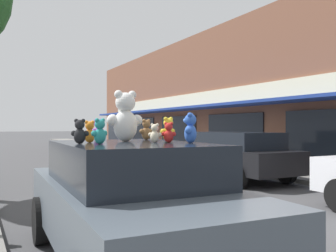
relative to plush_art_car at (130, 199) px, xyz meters
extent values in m
plane|color=#424244|center=(2.89, 0.79, -0.85)|extent=(260.00, 260.00, 0.00)
cube|color=brown|center=(14.45, 12.80, 2.66)|extent=(10.08, 33.20, 7.02)
cube|color=navy|center=(8.64, 12.80, 1.92)|extent=(1.53, 27.89, 0.12)
cube|color=beige|center=(9.35, 12.80, 2.47)|extent=(0.08, 26.56, 0.70)
cube|color=black|center=(9.36, 4.50, 0.55)|extent=(0.06, 4.21, 2.00)
cube|color=black|center=(9.36, 10.03, 0.55)|extent=(0.06, 4.21, 2.00)
cube|color=black|center=(9.36, 15.56, 0.55)|extent=(0.06, 4.21, 2.00)
cube|color=black|center=(9.36, 21.10, 0.55)|extent=(0.06, 4.21, 2.00)
cube|color=black|center=(9.36, 26.63, 0.55)|extent=(0.06, 4.21, 2.00)
cube|color=#4C5660|center=(0.00, 0.00, -0.13)|extent=(2.13, 4.60, 0.71)
cube|color=black|center=(0.00, 0.00, 0.48)|extent=(1.81, 2.56, 0.51)
cylinder|color=black|center=(-0.89, 1.44, -0.49)|extent=(0.23, 0.72, 0.71)
cylinder|color=black|center=(1.01, 1.36, -0.49)|extent=(0.23, 0.72, 0.71)
ellipsoid|color=white|center=(0.08, 0.39, 0.95)|extent=(0.35, 0.30, 0.44)
sphere|color=white|center=(0.08, 0.39, 1.28)|extent=(0.29, 0.29, 0.28)
sphere|color=white|center=(0.18, 0.39, 1.39)|extent=(0.12, 0.12, 0.12)
sphere|color=white|center=(-0.02, 0.40, 1.39)|extent=(0.12, 0.12, 0.12)
sphere|color=white|center=(0.09, 0.51, 1.26)|extent=(0.11, 0.11, 0.11)
sphere|color=white|center=(0.26, 0.41, 1.03)|extent=(0.17, 0.17, 0.16)
sphere|color=white|center=(-0.09, 0.43, 1.03)|extent=(0.17, 0.17, 0.16)
ellipsoid|color=red|center=(0.45, -0.22, 0.82)|extent=(0.17, 0.16, 0.17)
sphere|color=red|center=(0.45, -0.22, 0.94)|extent=(0.15, 0.15, 0.10)
sphere|color=red|center=(0.47, -0.24, 0.98)|extent=(0.06, 0.06, 0.04)
sphere|color=red|center=(0.42, -0.19, 0.98)|extent=(0.06, 0.06, 0.04)
sphere|color=#FF4741|center=(0.47, -0.18, 0.93)|extent=(0.06, 0.06, 0.04)
sphere|color=red|center=(0.50, -0.25, 0.85)|extent=(0.09, 0.09, 0.06)
sphere|color=red|center=(0.40, -0.17, 0.85)|extent=(0.09, 0.09, 0.06)
ellipsoid|color=beige|center=(0.28, -0.14, 0.81)|extent=(0.16, 0.15, 0.15)
sphere|color=beige|center=(0.28, -0.14, 0.92)|extent=(0.14, 0.14, 0.10)
sphere|color=beige|center=(0.31, -0.16, 0.96)|extent=(0.06, 0.06, 0.04)
sphere|color=beige|center=(0.26, -0.12, 0.96)|extent=(0.06, 0.06, 0.04)
sphere|color=white|center=(0.31, -0.11, 0.92)|extent=(0.05, 0.05, 0.04)
sphere|color=beige|center=(0.33, -0.18, 0.84)|extent=(0.08, 0.08, 0.06)
sphere|color=beige|center=(0.24, -0.09, 0.84)|extent=(0.08, 0.08, 0.06)
ellipsoid|color=yellow|center=(0.53, -0.04, 0.84)|extent=(0.19, 0.17, 0.21)
sphere|color=yellow|center=(0.53, -0.04, 0.99)|extent=(0.16, 0.16, 0.13)
sphere|color=yellow|center=(0.58, -0.03, 1.04)|extent=(0.07, 0.07, 0.06)
sphere|color=yellow|center=(0.49, -0.05, 1.04)|extent=(0.07, 0.07, 0.06)
sphere|color=#FFFF4D|center=(0.52, 0.02, 0.98)|extent=(0.06, 0.06, 0.05)
sphere|color=yellow|center=(0.61, -0.01, 0.88)|extent=(0.09, 0.09, 0.08)
sphere|color=yellow|center=(0.45, -0.05, 0.88)|extent=(0.09, 0.09, 0.08)
ellipsoid|color=blue|center=(0.62, -0.47, 0.85)|extent=(0.23, 0.24, 0.24)
sphere|color=blue|center=(0.62, -0.47, 1.03)|extent=(0.21, 0.21, 0.15)
sphere|color=blue|center=(0.66, -0.43, 1.09)|extent=(0.09, 0.09, 0.06)
sphere|color=blue|center=(0.59, -0.51, 1.09)|extent=(0.09, 0.09, 0.06)
sphere|color=#548DFF|center=(0.57, -0.43, 1.02)|extent=(0.08, 0.08, 0.06)
sphere|color=blue|center=(0.67, -0.39, 0.89)|extent=(0.12, 0.12, 0.09)
sphere|color=blue|center=(0.55, -0.54, 0.89)|extent=(0.12, 0.12, 0.09)
ellipsoid|color=purple|center=(-0.12, 0.98, 0.84)|extent=(0.20, 0.19, 0.20)
sphere|color=purple|center=(-0.12, 0.98, 0.99)|extent=(0.17, 0.17, 0.13)
sphere|color=purple|center=(-0.08, 1.00, 1.04)|extent=(0.07, 0.07, 0.05)
sphere|color=purple|center=(-0.17, 0.96, 1.04)|extent=(0.07, 0.07, 0.05)
sphere|color=#BA67ED|center=(-0.15, 1.03, 0.98)|extent=(0.07, 0.07, 0.05)
sphere|color=purple|center=(-0.06, 1.03, 0.87)|extent=(0.10, 0.10, 0.07)
sphere|color=purple|center=(-0.20, 0.95, 0.87)|extent=(0.10, 0.10, 0.07)
ellipsoid|color=orange|center=(-0.48, 0.20, 0.82)|extent=(0.15, 0.13, 0.18)
sphere|color=orange|center=(-0.48, 0.20, 0.95)|extent=(0.12, 0.12, 0.11)
sphere|color=orange|center=(-0.44, 0.20, 1.00)|extent=(0.05, 0.05, 0.05)
sphere|color=orange|center=(-0.52, 0.21, 1.00)|extent=(0.05, 0.05, 0.05)
sphere|color=#FFBA41|center=(-0.47, 0.25, 0.95)|extent=(0.05, 0.05, 0.04)
sphere|color=orange|center=(-0.41, 0.21, 0.85)|extent=(0.07, 0.07, 0.07)
sphere|color=orange|center=(-0.55, 0.22, 0.85)|extent=(0.07, 0.07, 0.07)
ellipsoid|color=black|center=(-0.67, -0.04, 0.83)|extent=(0.19, 0.18, 0.19)
sphere|color=black|center=(-0.67, -0.04, 0.97)|extent=(0.16, 0.16, 0.12)
sphere|color=black|center=(-0.63, -0.06, 1.01)|extent=(0.07, 0.07, 0.05)
sphere|color=black|center=(-0.71, -0.02, 1.01)|extent=(0.07, 0.07, 0.05)
sphere|color=#3A3A3D|center=(-0.64, 0.00, 0.96)|extent=(0.06, 0.06, 0.05)
sphere|color=black|center=(-0.60, -0.07, 0.86)|extent=(0.09, 0.09, 0.07)
sphere|color=black|center=(-0.73, 0.00, 0.86)|extent=(0.09, 0.09, 0.07)
ellipsoid|color=olive|center=(0.59, 0.80, 0.83)|extent=(0.18, 0.17, 0.20)
sphere|color=olive|center=(0.59, 0.80, 0.98)|extent=(0.16, 0.16, 0.13)
sphere|color=olive|center=(0.63, 0.81, 1.03)|extent=(0.07, 0.07, 0.05)
sphere|color=olive|center=(0.54, 0.79, 1.03)|extent=(0.07, 0.07, 0.05)
sphere|color=tan|center=(0.57, 0.85, 0.97)|extent=(0.06, 0.06, 0.05)
sphere|color=olive|center=(0.66, 0.83, 0.87)|extent=(0.09, 0.09, 0.07)
sphere|color=olive|center=(0.51, 0.79, 0.87)|extent=(0.09, 0.09, 0.07)
ellipsoid|color=teal|center=(-0.47, -0.22, 0.83)|extent=(0.18, 0.17, 0.19)
sphere|color=teal|center=(-0.47, -0.22, 0.97)|extent=(0.15, 0.15, 0.12)
sphere|color=teal|center=(-0.43, -0.21, 1.02)|extent=(0.06, 0.06, 0.05)
sphere|color=teal|center=(-0.52, -0.24, 1.02)|extent=(0.06, 0.06, 0.05)
sphere|color=#47CDC6|center=(-0.49, -0.17, 0.96)|extent=(0.06, 0.06, 0.05)
sphere|color=teal|center=(-0.41, -0.19, 0.86)|extent=(0.09, 0.09, 0.07)
sphere|color=teal|center=(-0.55, -0.24, 0.86)|extent=(0.09, 0.09, 0.07)
cube|color=black|center=(5.93, 5.60, -0.14)|extent=(1.95, 4.79, 0.70)
cube|color=black|center=(5.93, 5.60, 0.48)|extent=(1.72, 3.33, 0.54)
cylinder|color=black|center=(4.98, 7.09, -0.49)|extent=(0.20, 0.71, 0.71)
cylinder|color=black|center=(6.89, 7.09, -0.49)|extent=(0.20, 0.71, 0.71)
cylinder|color=black|center=(4.98, 4.12, -0.49)|extent=(0.20, 0.71, 0.71)
cylinder|color=black|center=(6.89, 4.12, -0.49)|extent=(0.20, 0.71, 0.71)
camera|label=1|loc=(-1.81, -4.50, 0.95)|focal=40.00mm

